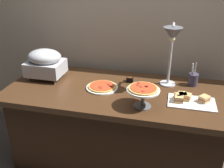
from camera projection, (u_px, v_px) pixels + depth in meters
name	position (u px, v px, depth m)	size (l,w,h in m)	color
ground_plane	(115.00, 158.00, 2.52)	(8.00, 8.00, 0.00)	#4C443D
back_wall	(128.00, 26.00, 2.45)	(4.40, 0.04, 2.40)	tan
buffet_table	(116.00, 126.00, 2.36)	(1.90, 0.84, 0.76)	#422816
chafing_dish	(45.00, 62.00, 2.36)	(0.33, 0.27, 0.28)	#B7BABF
heat_lamp	(172.00, 41.00, 2.00)	(0.15, 0.29, 0.56)	#B7BABF
pizza_plate_front	(102.00, 87.00, 2.22)	(0.28, 0.28, 0.03)	white
pizza_plate_center	(143.00, 91.00, 1.89)	(0.25, 0.25, 0.16)	#595B60
sandwich_platter	(189.00, 100.00, 1.99)	(0.36, 0.23, 0.06)	white
sauce_cup_near	(130.00, 79.00, 2.34)	(0.06, 0.06, 0.04)	black
utensil_holder	(193.00, 79.00, 2.25)	(0.08, 0.08, 0.22)	#383347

